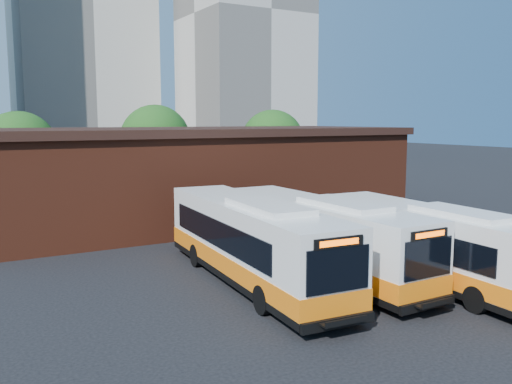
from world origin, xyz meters
TOP-DOWN VIEW (x-y plane):
  - ground at (0.00, 0.00)m, footprint 220.00×220.00m
  - bus_midwest at (-4.09, 4.98)m, footprint 3.76×13.66m
  - bus_mideast at (-0.74, 4.57)m, footprint 2.79×13.03m
  - bus_east at (2.47, 1.03)m, footprint 3.19×12.62m
  - depot_building at (0.00, 20.00)m, footprint 28.60×12.60m
  - tree_west at (-10.00, 32.00)m, footprint 6.00×6.00m
  - tree_mid at (2.00, 34.00)m, footprint 6.56×6.56m
  - tree_east at (13.00, 31.00)m, footprint 6.24×6.24m
  - tower_right at (30.00, 68.00)m, footprint 18.00×18.00m

SIDE VIEW (x-z plane):
  - ground at x=0.00m, z-range 0.00..0.00m
  - bus_east at x=2.47m, z-range -0.16..3.25m
  - bus_mideast at x=-0.74m, z-range -0.16..3.38m
  - bus_midwest at x=-4.09m, z-range -0.17..3.51m
  - depot_building at x=0.00m, z-range 0.06..6.46m
  - tree_west at x=-10.00m, z-range 0.82..8.47m
  - tree_east at x=13.00m, z-range 0.85..8.81m
  - tree_mid at x=2.00m, z-range 0.90..9.26m
  - tower_right at x=30.00m, z-range -0.26..48.94m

